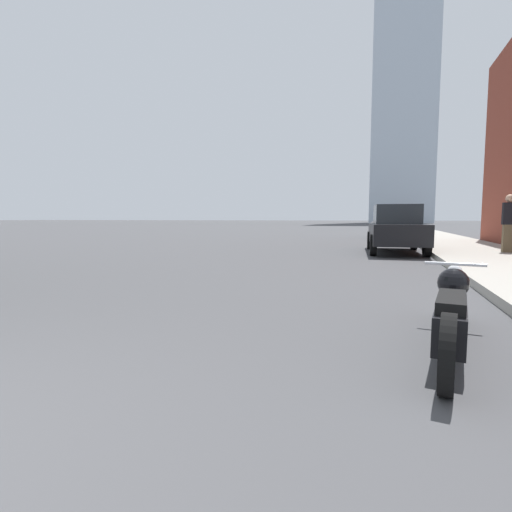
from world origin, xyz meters
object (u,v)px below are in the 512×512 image
object	(u,v)px
motorcycle	(452,311)
pedestrian	(509,222)
parked_car_silver	(387,224)
parked_car_black	(396,229)

from	to	relation	value
motorcycle	pedestrian	bearing A→B (deg)	82.76
parked_car_silver	parked_car_black	bearing A→B (deg)	-88.50
motorcycle	parked_car_silver	world-z (taller)	parked_car_silver
parked_car_black	pedestrian	xyz separation A→B (m)	(3.24, -0.68, 0.24)
motorcycle	parked_car_black	xyz separation A→B (m)	(-0.12, 10.73, 0.48)
parked_car_black	parked_car_silver	distance (m)	10.90
parked_car_silver	pedestrian	world-z (taller)	pedestrian
motorcycle	parked_car_silver	size ratio (longest dim) A/B	0.64
pedestrian	parked_car_black	bearing A→B (deg)	168.15
parked_car_black	parked_car_silver	xyz separation A→B (m)	(-0.13, 10.90, -0.00)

